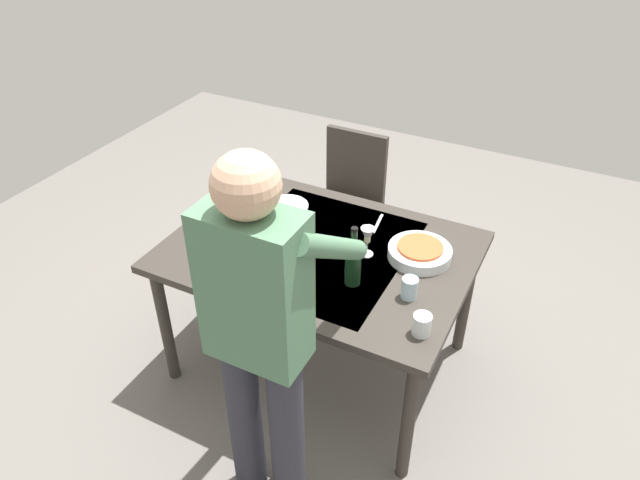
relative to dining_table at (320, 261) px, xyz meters
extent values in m
plane|color=#66605B|center=(0.00, 0.00, -0.70)|extent=(6.00, 6.00, 0.00)
cube|color=#332D28|center=(0.00, 0.00, 0.05)|extent=(1.45, 1.05, 0.04)
cube|color=#C6AD89|center=(0.00, 0.00, 0.07)|extent=(0.80, 0.89, 0.00)
cylinder|color=#332D28|center=(-0.65, -0.45, -0.33)|extent=(0.06, 0.06, 0.73)
cylinder|color=#332D28|center=(0.65, -0.45, -0.33)|extent=(0.06, 0.06, 0.73)
cylinder|color=#332D28|center=(-0.65, 0.45, -0.33)|extent=(0.06, 0.06, 0.73)
cylinder|color=#332D28|center=(0.65, 0.45, -0.33)|extent=(0.06, 0.06, 0.73)
cube|color=black|center=(0.25, -0.82, -0.25)|extent=(0.40, 0.40, 0.04)
cube|color=#332D28|center=(0.25, -1.00, 0.00)|extent=(0.40, 0.04, 0.45)
cylinder|color=#332D28|center=(0.08, -0.99, -0.47)|extent=(0.04, 0.04, 0.43)
cylinder|color=#332D28|center=(0.42, -0.99, -0.47)|extent=(0.04, 0.04, 0.43)
cylinder|color=#332D28|center=(0.08, -0.65, -0.47)|extent=(0.04, 0.04, 0.43)
cylinder|color=#332D28|center=(0.42, -0.65, -0.47)|extent=(0.04, 0.04, 0.43)
cylinder|color=#2D2D38|center=(-0.06, 0.80, -0.26)|extent=(0.14, 0.14, 0.88)
cylinder|color=#2D2D38|center=(-0.26, 0.80, -0.26)|extent=(0.14, 0.14, 0.88)
cube|color=#4C7556|center=(-0.16, 0.80, 0.48)|extent=(0.36, 0.20, 0.60)
sphere|color=tan|center=(-0.16, 0.80, 0.88)|extent=(0.22, 0.22, 0.22)
cylinder|color=#4C7556|center=(0.01, 0.57, 0.56)|extent=(0.08, 0.52, 0.40)
cylinder|color=#4C7556|center=(-0.33, 0.57, 0.56)|extent=(0.08, 0.52, 0.40)
cylinder|color=black|center=(-0.25, 0.17, 0.17)|extent=(0.07, 0.07, 0.20)
cylinder|color=black|center=(-0.25, 0.17, 0.31)|extent=(0.03, 0.03, 0.08)
cylinder|color=black|center=(-0.25, 0.17, 0.36)|extent=(0.03, 0.03, 0.02)
cylinder|color=white|center=(-0.22, -0.06, 0.08)|extent=(0.06, 0.06, 0.01)
cylinder|color=white|center=(-0.22, -0.06, 0.12)|extent=(0.01, 0.01, 0.07)
cone|color=white|center=(-0.22, -0.06, 0.19)|extent=(0.07, 0.07, 0.07)
cylinder|color=beige|center=(-0.22, -0.06, 0.17)|extent=(0.03, 0.03, 0.03)
cylinder|color=silver|center=(-0.63, 0.34, 0.12)|extent=(0.08, 0.08, 0.09)
cylinder|color=silver|center=(0.56, -0.29, 0.13)|extent=(0.07, 0.07, 0.11)
cylinder|color=silver|center=(-0.51, 0.14, 0.12)|extent=(0.07, 0.07, 0.10)
cylinder|color=silver|center=(-0.45, -0.15, 0.10)|extent=(0.30, 0.30, 0.05)
cylinder|color=#C6562D|center=(-0.45, -0.15, 0.12)|extent=(0.22, 0.22, 0.03)
cylinder|color=silver|center=(0.35, 0.21, 0.10)|extent=(0.18, 0.18, 0.05)
cylinder|color=#4C843D|center=(0.35, 0.21, 0.12)|extent=(0.13, 0.13, 0.03)
cylinder|color=silver|center=(0.05, 0.36, 0.08)|extent=(0.23, 0.23, 0.01)
cylinder|color=silver|center=(0.33, -0.26, 0.08)|extent=(0.23, 0.23, 0.01)
cube|color=silver|center=(0.04, 0.06, 0.08)|extent=(0.08, 0.19, 0.00)
cube|color=silver|center=(-0.17, -0.33, 0.08)|extent=(0.04, 0.18, 0.00)
camera|label=1|loc=(-1.05, 2.07, 1.76)|focal=33.31mm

